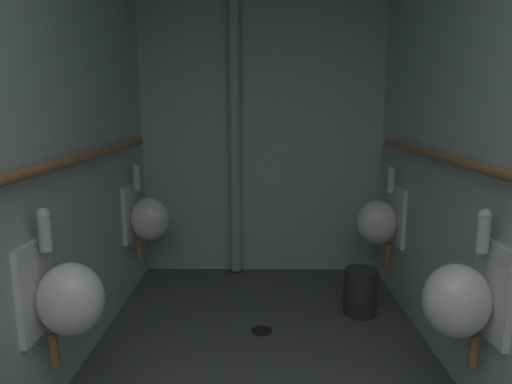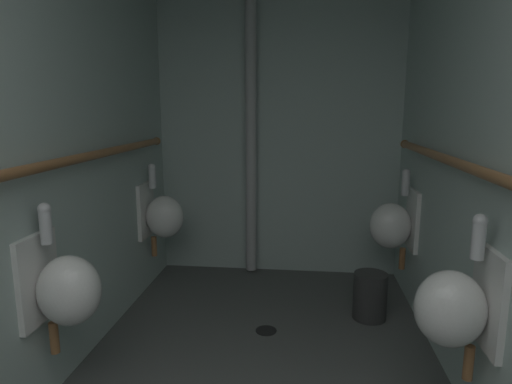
{
  "view_description": "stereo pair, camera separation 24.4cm",
  "coord_description": "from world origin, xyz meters",
  "px_view_note": "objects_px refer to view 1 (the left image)",
  "views": [
    {
      "loc": [
        -0.01,
        0.11,
        1.46
      ],
      "look_at": [
        -0.04,
        2.51,
        0.99
      ],
      "focal_mm": 30.79,
      "sensor_mm": 36.0,
      "label": 1
    },
    {
      "loc": [
        0.23,
        0.11,
        1.46
      ],
      "look_at": [
        -0.04,
        2.51,
        0.99
      ],
      "focal_mm": 30.79,
      "sensor_mm": 36.0,
      "label": 2
    }
  ],
  "objects_px": {
    "floor_drain": "(261,330)",
    "waste_bin": "(361,292)",
    "urinal_left_mid": "(66,297)",
    "urinal_right_mid": "(461,298)",
    "urinal_right_far": "(380,221)",
    "standpipe_back_wall": "(235,126)",
    "urinal_left_far": "(147,218)"
  },
  "relations": [
    {
      "from": "floor_drain",
      "to": "waste_bin",
      "type": "distance_m",
      "value": 0.77
    },
    {
      "from": "floor_drain",
      "to": "waste_bin",
      "type": "height_order",
      "value": "waste_bin"
    },
    {
      "from": "urinal_left_mid",
      "to": "urinal_right_mid",
      "type": "relative_size",
      "value": 1.0
    },
    {
      "from": "urinal_right_far",
      "to": "floor_drain",
      "type": "relative_size",
      "value": 5.39
    },
    {
      "from": "waste_bin",
      "to": "floor_drain",
      "type": "bearing_deg",
      "value": -159.52
    },
    {
      "from": "urinal_left_mid",
      "to": "standpipe_back_wall",
      "type": "bearing_deg",
      "value": 70.53
    },
    {
      "from": "urinal_right_far",
      "to": "urinal_right_mid",
      "type": "bearing_deg",
      "value": -90.0
    },
    {
      "from": "standpipe_back_wall",
      "to": "floor_drain",
      "type": "xyz_separation_m",
      "value": [
        0.22,
        -1.05,
        -1.3
      ]
    },
    {
      "from": "urinal_left_far",
      "to": "urinal_right_far",
      "type": "bearing_deg",
      "value": -2.56
    },
    {
      "from": "urinal_left_far",
      "to": "urinal_right_mid",
      "type": "relative_size",
      "value": 1.0
    },
    {
      "from": "urinal_right_far",
      "to": "floor_drain",
      "type": "height_order",
      "value": "urinal_right_far"
    },
    {
      "from": "urinal_left_far",
      "to": "floor_drain",
      "type": "relative_size",
      "value": 5.39
    },
    {
      "from": "standpipe_back_wall",
      "to": "floor_drain",
      "type": "relative_size",
      "value": 18.23
    },
    {
      "from": "urinal_right_mid",
      "to": "waste_bin",
      "type": "xyz_separation_m",
      "value": [
        -0.19,
        1.09,
        -0.45
      ]
    },
    {
      "from": "urinal_right_mid",
      "to": "floor_drain",
      "type": "xyz_separation_m",
      "value": [
        -0.9,
        0.83,
        -0.61
      ]
    },
    {
      "from": "urinal_right_mid",
      "to": "waste_bin",
      "type": "relative_size",
      "value": 2.29
    },
    {
      "from": "urinal_left_far",
      "to": "urinal_right_mid",
      "type": "bearing_deg",
      "value": -39.05
    },
    {
      "from": "urinal_left_far",
      "to": "urinal_right_mid",
      "type": "height_order",
      "value": "same"
    },
    {
      "from": "urinal_left_far",
      "to": "urinal_left_mid",
      "type": "bearing_deg",
      "value": -90.0
    },
    {
      "from": "standpipe_back_wall",
      "to": "floor_drain",
      "type": "bearing_deg",
      "value": -77.96
    },
    {
      "from": "urinal_left_far",
      "to": "standpipe_back_wall",
      "type": "bearing_deg",
      "value": 32.96
    },
    {
      "from": "urinal_left_mid",
      "to": "urinal_left_far",
      "type": "height_order",
      "value": "same"
    },
    {
      "from": "urinal_right_mid",
      "to": "floor_drain",
      "type": "distance_m",
      "value": 1.36
    },
    {
      "from": "urinal_left_far",
      "to": "waste_bin",
      "type": "relative_size",
      "value": 2.29
    },
    {
      "from": "urinal_left_far",
      "to": "floor_drain",
      "type": "bearing_deg",
      "value": -34.9
    },
    {
      "from": "urinal_right_mid",
      "to": "floor_drain",
      "type": "bearing_deg",
      "value": 137.27
    },
    {
      "from": "urinal_left_mid",
      "to": "urinal_right_mid",
      "type": "bearing_deg",
      "value": 0.02
    },
    {
      "from": "urinal_left_far",
      "to": "waste_bin",
      "type": "height_order",
      "value": "urinal_left_far"
    },
    {
      "from": "urinal_left_mid",
      "to": "urinal_right_mid",
      "type": "height_order",
      "value": "same"
    },
    {
      "from": "urinal_right_far",
      "to": "standpipe_back_wall",
      "type": "bearing_deg",
      "value": 155.5
    },
    {
      "from": "urinal_right_mid",
      "to": "floor_drain",
      "type": "height_order",
      "value": "urinal_right_mid"
    },
    {
      "from": "urinal_left_mid",
      "to": "urinal_left_far",
      "type": "xyz_separation_m",
      "value": [
        0.0,
        1.45,
        0.0
      ]
    }
  ]
}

